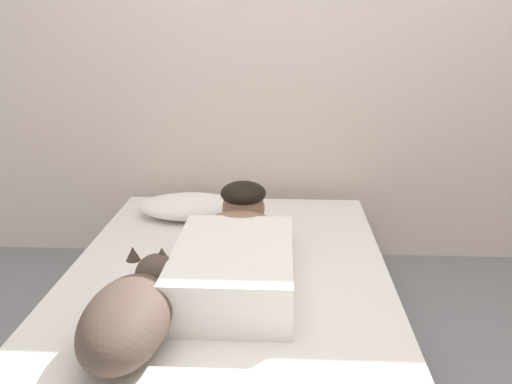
% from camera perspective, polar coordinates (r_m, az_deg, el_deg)
% --- Properties ---
extents(back_wall, '(4.49, 0.12, 2.50)m').
position_cam_1_polar(back_wall, '(3.07, 5.41, 15.97)').
color(back_wall, silver).
rests_on(back_wall, ground).
extents(bed, '(1.31, 2.00, 0.38)m').
position_cam_1_polar(bed, '(2.24, -3.03, -13.20)').
color(bed, '#726051').
rests_on(bed, ground).
extents(pillow, '(0.52, 0.32, 0.11)m').
position_cam_1_polar(pillow, '(2.76, -6.74, -1.50)').
color(pillow, white).
rests_on(pillow, bed).
extents(person_lying, '(0.43, 0.92, 0.27)m').
position_cam_1_polar(person_lying, '(2.11, -2.03, -6.06)').
color(person_lying, white).
rests_on(person_lying, bed).
extents(dog, '(0.26, 0.57, 0.21)m').
position_cam_1_polar(dog, '(1.73, -12.89, -12.25)').
color(dog, '#4C3D33').
rests_on(dog, bed).
extents(coffee_cup, '(0.12, 0.09, 0.07)m').
position_cam_1_polar(coffee_cup, '(2.43, 0.66, -4.51)').
color(coffee_cup, teal).
rests_on(coffee_cup, bed).
extents(cell_phone, '(0.07, 0.14, 0.01)m').
position_cam_1_polar(cell_phone, '(1.99, -1.72, -10.90)').
color(cell_phone, black).
rests_on(cell_phone, bed).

